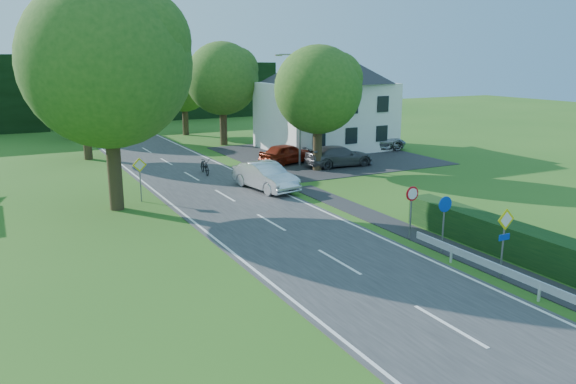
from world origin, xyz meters
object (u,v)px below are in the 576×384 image
parked_car_red (287,153)px  parked_car_grey (339,156)px  moving_car (265,176)px  parked_car_silver_a (310,142)px  motorcycle (205,166)px  parked_car_silver_b (374,141)px  parasol (329,142)px  streetlight (298,104)px

parked_car_red → parked_car_grey: size_ratio=0.86×
moving_car → parked_car_silver_a: bearing=40.1°
motorcycle → parked_car_silver_b: parked_car_silver_b is taller
parked_car_red → parked_car_silver_a: 5.39m
parked_car_grey → parasol: parasol is taller
parked_car_red → parked_car_silver_b: parked_car_silver_b is taller
parked_car_red → parasol: parasol is taller
streetlight → parked_car_red: bearing=106.8°
parked_car_grey → parked_car_silver_b: (6.51, 4.73, 0.04)m
motorcycle → parked_car_silver_b: (16.03, 2.87, 0.22)m
parked_car_grey → parked_car_silver_b: size_ratio=0.91×
parked_car_red → parasol: size_ratio=1.96×
parked_car_silver_a → parked_car_silver_b: parked_car_silver_a is taller
moving_car → parked_car_red: bearing=44.8°
parked_car_silver_b → parked_car_red: bearing=110.7°
moving_car → parked_car_silver_a: 13.80m
moving_car → parked_car_silver_b: moving_car is taller
parked_car_red → streetlight: bearing=-175.6°
streetlight → parked_car_silver_a: streetlight is taller
motorcycle → parked_car_silver_a: parked_car_silver_a is taller
motorcycle → parasol: bearing=20.2°
moving_car → parked_car_grey: (7.88, 4.20, -0.07)m
moving_car → parked_car_silver_a: size_ratio=1.00×
parked_car_red → parked_car_silver_a: (4.03, 3.58, 0.06)m
parked_car_silver_a → parked_car_grey: 6.32m
parked_car_grey → parked_car_silver_b: 8.05m
parked_car_grey → parked_car_silver_a: bearing=-7.9°
parked_car_silver_a → parasol: size_ratio=2.20×
streetlight → moving_car: 8.65m
moving_car → motorcycle: (-1.64, 6.06, -0.25)m
parked_car_silver_a → parasol: parasol is taller
parked_car_silver_a → parked_car_red: bearing=141.3°
motorcycle → parked_car_red: parked_car_red is taller
parked_car_red → parked_car_silver_b: (9.36, 2.10, 0.03)m
streetlight → parked_car_grey: 4.72m
parasol → parked_car_grey: bearing=-113.6°
parked_car_red → parked_car_grey: bearing=-145.0°
moving_car → motorcycle: bearing=96.3°
parasol → motorcycle: bearing=-166.4°
parked_car_red → parked_car_silver_a: size_ratio=0.89×
moving_car → parked_car_red: (5.04, 6.83, -0.06)m
parked_car_silver_a → parked_car_silver_b: size_ratio=0.88×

